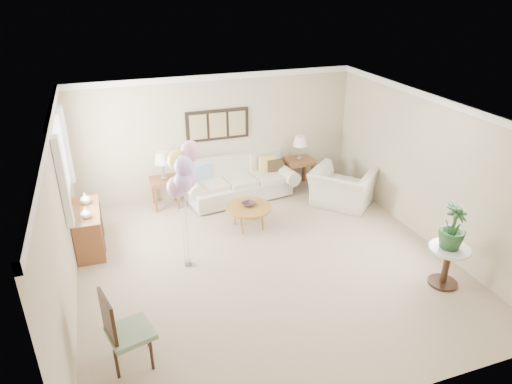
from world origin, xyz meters
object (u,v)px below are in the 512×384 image
at_px(armchair, 342,188).
at_px(balloon_cluster, 183,172).
at_px(coffee_table, 249,208).
at_px(accent_chair, 123,329).
at_px(sofa, 238,182).

height_order(armchair, balloon_cluster, balloon_cluster).
height_order(coffee_table, balloon_cluster, balloon_cluster).
relative_size(armchair, accent_chair, 1.14).
relative_size(sofa, accent_chair, 2.41).
height_order(sofa, accent_chair, accent_chair).
bearing_deg(accent_chair, armchair, 32.97).
distance_m(sofa, accent_chair, 4.88).
bearing_deg(balloon_cluster, coffee_table, 33.98).
bearing_deg(armchair, sofa, 19.58).
xyz_separation_m(armchair, balloon_cluster, (-3.46, -1.16, 1.31)).
bearing_deg(sofa, armchair, -29.08).
distance_m(accent_chair, balloon_cluster, 2.46).
bearing_deg(armchair, coffee_table, 55.63).
bearing_deg(coffee_table, armchair, 6.97).
distance_m(coffee_table, balloon_cluster, 2.06).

